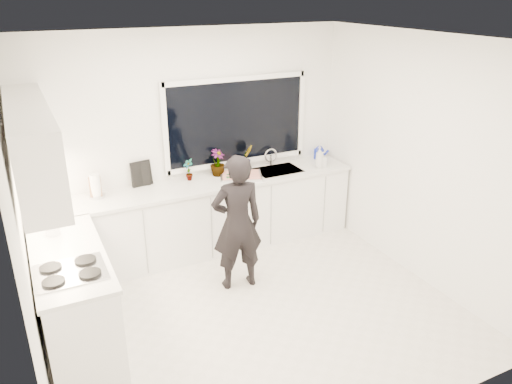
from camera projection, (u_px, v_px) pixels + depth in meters
floor at (254, 312)px, 5.16m from camera, size 4.00×3.50×0.02m
wall_back at (191, 142)px, 6.10m from camera, size 4.00×0.02×2.70m
wall_left at (19, 234)px, 3.82m from camera, size 0.02×3.50×2.70m
wall_right at (419, 160)px, 5.46m from camera, size 0.02×3.50×2.70m
ceiling at (254, 39)px, 4.12m from camera, size 4.00×3.50×0.02m
window at (237, 121)px, 6.24m from camera, size 1.80×0.02×1.00m
base_cabinets_back at (203, 219)px, 6.19m from camera, size 3.92×0.58×0.88m
base_cabinets_left at (75, 299)px, 4.59m from camera, size 0.58×1.60×0.88m
countertop_back at (202, 185)px, 6.01m from camera, size 3.94×0.62×0.04m
countertop_left at (68, 256)px, 4.42m from camera, size 0.62×1.60×0.04m
upper_cabinets at (32, 144)px, 4.30m from camera, size 0.34×2.10×0.70m
sink at (278, 174)px, 6.46m from camera, size 0.58×0.42×0.14m
faucet at (271, 157)px, 6.56m from camera, size 0.03×0.03×0.22m
stovetop at (70, 271)px, 4.11m from camera, size 0.56×0.48×0.03m
person at (237, 223)px, 5.34m from camera, size 0.60×0.43×1.53m
pizza_tray at (241, 176)px, 6.19m from camera, size 0.61×0.53×0.03m
pizza at (241, 175)px, 6.18m from camera, size 0.55×0.47×0.01m
watering_can at (319, 154)px, 6.84m from camera, size 0.15×0.15×0.13m
paper_towel_roll at (96, 187)px, 5.55m from camera, size 0.14×0.14×0.26m
knife_block at (95, 187)px, 5.59m from camera, size 0.14×0.12×0.22m
utensil_crock at (52, 227)px, 4.72m from camera, size 0.15×0.15×0.16m
picture_frame_large at (140, 174)px, 5.88m from camera, size 0.22×0.04×0.28m
picture_frame_small at (141, 173)px, 5.88m from camera, size 0.25×0.06×0.30m
herb_plants at (225, 162)px, 6.23m from camera, size 0.94×0.25×0.34m
soap_bottles at (320, 158)px, 6.49m from camera, size 0.18×0.14×0.28m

